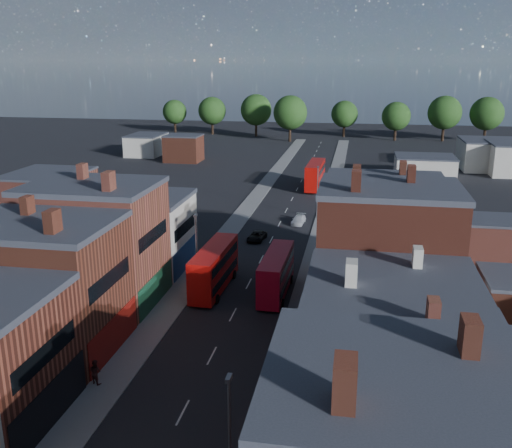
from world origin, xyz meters
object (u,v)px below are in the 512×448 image
at_px(bus_1, 276,273).
at_px(ped_3, 292,421).
at_px(ped_1, 95,372).
at_px(car_3, 299,220).
at_px(bus_2, 315,175).
at_px(car_2, 257,236).
at_px(bus_0, 214,267).

distance_m(bus_1, ped_3, 23.22).
bearing_deg(ped_1, bus_1, -98.28).
xyz_separation_m(car_3, ped_3, (4.92, -49.63, 0.42)).
bearing_deg(bus_2, bus_1, -88.07).
height_order(bus_2, ped_1, bus_2).
bearing_deg(bus_1, car_2, 107.50).
distance_m(ped_1, ped_3, 15.50).
relative_size(bus_2, ped_3, 6.36).
height_order(bus_0, bus_2, bus_2).
distance_m(bus_2, ped_1, 71.88).
relative_size(bus_2, ped_1, 6.01).
height_order(ped_1, ped_3, ped_1).
bearing_deg(car_3, ped_3, -78.70).
xyz_separation_m(bus_0, bus_1, (6.57, -0.02, -0.16)).
bearing_deg(car_3, bus_2, 94.62).
bearing_deg(bus_0, ped_1, -100.25).
bearing_deg(ped_3, ped_1, 84.26).
distance_m(car_2, car_3, 10.29).
distance_m(bus_0, ped_3, 25.33).
height_order(bus_2, ped_3, bus_2).
xyz_separation_m(bus_2, ped_1, (-10.66, -71.06, -1.60)).
relative_size(bus_1, car_2, 2.39).
height_order(car_3, ped_1, ped_1).
bearing_deg(bus_0, car_3, 79.21).
distance_m(car_2, ped_1, 37.57).
bearing_deg(bus_0, bus_2, 84.73).
relative_size(ped_1, ped_3, 1.06).
distance_m(bus_0, car_3, 27.57).
distance_m(bus_2, car_3, 24.83).
bearing_deg(bus_1, bus_0, -179.13).
bearing_deg(car_2, ped_3, -69.96).
relative_size(bus_1, ped_3, 5.58).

